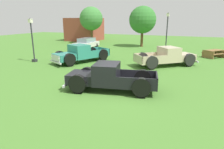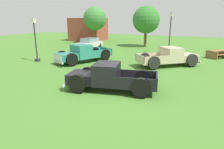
# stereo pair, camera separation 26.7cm
# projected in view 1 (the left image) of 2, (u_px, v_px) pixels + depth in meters

# --- Properties ---
(ground_plane) EXTENTS (80.00, 80.00, 0.00)m
(ground_plane) POSITION_uv_depth(u_px,v_px,m) (114.00, 93.00, 10.33)
(ground_plane) COLOR #477A2D
(pickup_truck_foreground) EXTENTS (5.18, 2.79, 1.50)m
(pickup_truck_foreground) POSITION_uv_depth(u_px,v_px,m) (106.00, 77.00, 10.68)
(pickup_truck_foreground) COLOR black
(pickup_truck_foreground) RESTS_ON ground_plane
(pickup_truck_behind_left) EXTENTS (5.10, 4.66, 1.57)m
(pickup_truck_behind_left) POSITION_uv_depth(u_px,v_px,m) (169.00, 57.00, 16.40)
(pickup_truck_behind_left) COLOR #C6B793
(pickup_truck_behind_left) RESTS_ON ground_plane
(pickup_truck_behind_right) EXTENTS (3.95, 5.52, 1.60)m
(pickup_truck_behind_right) POSITION_uv_depth(u_px,v_px,m) (79.00, 54.00, 17.54)
(pickup_truck_behind_right) COLOR #2D8475
(pickup_truck_behind_right) RESTS_ON ground_plane
(sedan_distant_a) EXTENTS (1.87, 4.27, 1.41)m
(sedan_distant_a) POSITION_uv_depth(u_px,v_px,m) (86.00, 43.00, 25.75)
(sedan_distant_a) COLOR silver
(sedan_distant_a) RESTS_ON ground_plane
(lamp_post_near) EXTENTS (0.36, 0.36, 4.50)m
(lamp_post_near) POSITION_uv_depth(u_px,v_px,m) (167.00, 33.00, 21.55)
(lamp_post_near) COLOR #2D2D33
(lamp_post_near) RESTS_ON ground_plane
(lamp_post_far) EXTENTS (0.36, 0.36, 3.91)m
(lamp_post_far) POSITION_uv_depth(u_px,v_px,m) (32.00, 39.00, 17.51)
(lamp_post_far) COLOR #2D2D33
(lamp_post_far) RESTS_ON ground_plane
(picnic_table) EXTENTS (2.31, 2.32, 0.78)m
(picnic_table) POSITION_uv_depth(u_px,v_px,m) (214.00, 53.00, 19.94)
(picnic_table) COLOR olive
(picnic_table) RESTS_ON ground_plane
(oak_tree_east) EXTENTS (3.67, 3.67, 5.72)m
(oak_tree_east) POSITION_uv_depth(u_px,v_px,m) (91.00, 19.00, 31.10)
(oak_tree_east) COLOR brown
(oak_tree_east) RESTS_ON ground_plane
(oak_tree_center) EXTENTS (3.73, 3.73, 5.58)m
(oak_tree_center) POSITION_uv_depth(u_px,v_px,m) (143.00, 20.00, 27.10)
(oak_tree_center) COLOR brown
(oak_tree_center) RESTS_ON ground_plane
(brick_pavilion) EXTENTS (5.35, 5.63, 4.01)m
(brick_pavilion) POSITION_uv_depth(u_px,v_px,m) (85.00, 29.00, 36.09)
(brick_pavilion) COLOR brown
(brick_pavilion) RESTS_ON ground_plane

